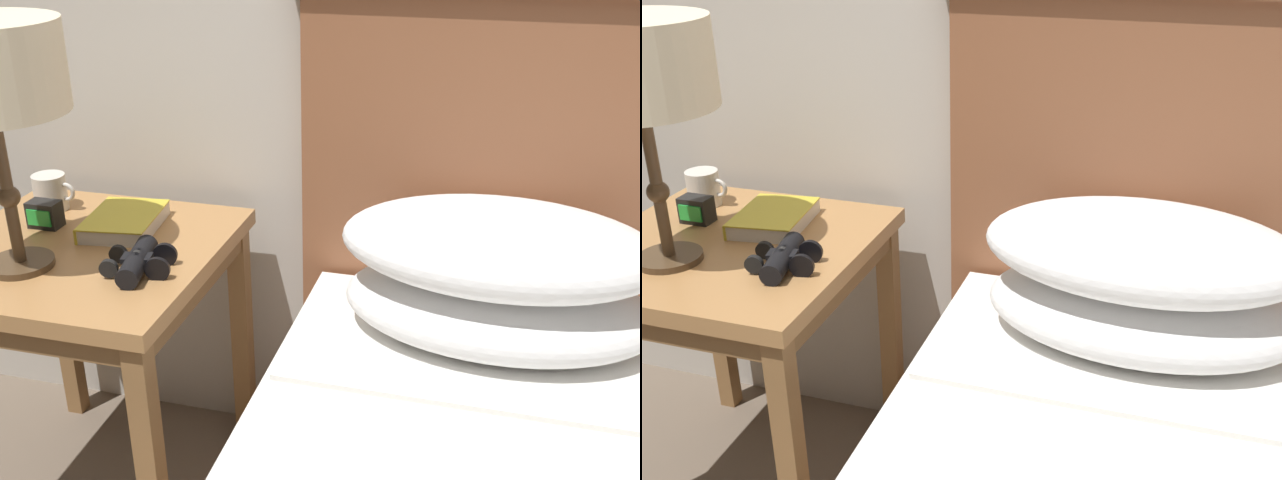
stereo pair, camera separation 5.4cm
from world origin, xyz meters
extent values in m
cube|color=#AD7A47|center=(-0.55, 0.74, 0.64)|extent=(0.58, 0.58, 0.04)
cube|color=brown|center=(-0.55, 0.74, 0.60)|extent=(0.55, 0.55, 0.05)
cube|color=olive|center=(-0.30, 0.48, 0.31)|extent=(0.04, 0.04, 0.62)
cube|color=olive|center=(-0.81, 0.99, 0.31)|extent=(0.04, 0.04, 0.62)
cube|color=olive|center=(-0.30, 0.99, 0.31)|extent=(0.04, 0.04, 0.62)
ellipsoid|color=white|center=(0.32, 0.80, 0.61)|extent=(0.60, 0.36, 0.15)
ellipsoid|color=white|center=(0.31, 0.80, 0.74)|extent=(0.60, 0.36, 0.15)
cylinder|color=#4C3823|center=(-0.61, 0.62, 0.67)|extent=(0.13, 0.13, 0.01)
cylinder|color=#4C3823|center=(-0.61, 0.62, 0.83)|extent=(0.02, 0.02, 0.30)
sphere|color=#4C3823|center=(-0.61, 0.62, 0.81)|extent=(0.04, 0.04, 0.04)
cube|color=silver|center=(-0.50, 0.85, 0.68)|extent=(0.17, 0.21, 0.03)
cube|color=gold|center=(-0.50, 0.85, 0.69)|extent=(0.17, 0.21, 0.00)
cube|color=gold|center=(-0.57, 0.84, 0.68)|extent=(0.03, 0.19, 0.03)
cylinder|color=black|center=(-0.37, 0.63, 0.68)|extent=(0.06, 0.10, 0.04)
cylinder|color=black|center=(-0.32, 0.64, 0.68)|extent=(0.05, 0.02, 0.05)
cylinder|color=black|center=(-0.42, 0.62, 0.68)|extent=(0.04, 0.02, 0.04)
cylinder|color=black|center=(-0.38, 0.69, 0.68)|extent=(0.06, 0.10, 0.04)
cylinder|color=black|center=(-0.34, 0.70, 0.68)|extent=(0.05, 0.02, 0.05)
cylinder|color=black|center=(-0.43, 0.68, 0.68)|extent=(0.04, 0.02, 0.04)
cube|color=black|center=(-0.38, 0.66, 0.69)|extent=(0.06, 0.05, 0.01)
cylinder|color=black|center=(-0.38, 0.66, 0.69)|extent=(0.02, 0.01, 0.02)
cylinder|color=silver|center=(-0.72, 0.91, 0.70)|extent=(0.08, 0.08, 0.08)
torus|color=silver|center=(-0.68, 0.91, 0.71)|extent=(0.05, 0.01, 0.05)
cube|color=black|center=(-0.68, 0.81, 0.69)|extent=(0.07, 0.04, 0.06)
cube|color=green|center=(-0.68, 0.79, 0.69)|extent=(0.06, 0.00, 0.04)
camera|label=1|loc=(0.30, -0.52, 1.34)|focal=42.00mm
camera|label=2|loc=(0.35, -0.50, 1.34)|focal=42.00mm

